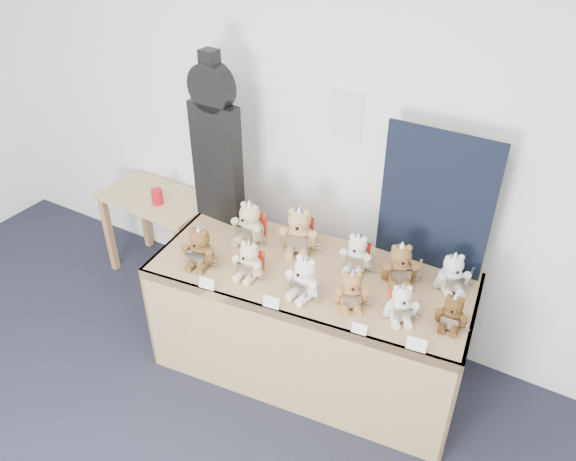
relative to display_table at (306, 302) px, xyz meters
The scene contains 21 objects.
room_shell 1.14m from the display_table, 99.40° to the left, with size 6.00×6.00×6.00m.
display_table is the anchor object (origin of this frame).
side_table 1.55m from the display_table, 165.17° to the left, with size 0.86×0.50×0.70m.
guitar_case 1.13m from the display_table, 159.57° to the left, with size 0.35×0.12×1.12m.
navy_board 0.95m from the display_table, 42.78° to the left, with size 0.64×0.02×0.85m, color black.
red_cup 1.46m from the display_table, 167.01° to the left, with size 0.08×0.08×0.11m, color #B40C1C.
teddy_front_far_left 0.70m from the display_table, 163.22° to the right, with size 0.24×0.21×0.29m.
teddy_front_left 0.43m from the display_table, 156.89° to the right, with size 0.21×0.18×0.26m.
teddy_front_centre 0.31m from the display_table, 65.24° to the right, with size 0.24×0.20×0.29m.
teddy_front_right 0.42m from the display_table, 12.52° to the right, with size 0.21×0.20×0.25m.
teddy_front_far_right 0.64m from the display_table, ahead, with size 0.20×0.20×0.25m.
teddy_front_end 0.87m from the display_table, ahead, with size 0.19×0.16×0.23m.
teddy_back_left 0.60m from the display_table, 161.15° to the left, with size 0.25×0.21×0.31m.
teddy_back_centre_left 0.43m from the display_table, 127.22° to the left, with size 0.28×0.26×0.33m.
teddy_back_centre_right 0.42m from the display_table, 50.88° to the left, with size 0.22×0.19×0.26m.
teddy_back_right 0.60m from the display_table, 28.99° to the left, with size 0.24×0.23×0.28m.
teddy_back_end 0.86m from the display_table, 24.50° to the left, with size 0.22×0.22×0.26m.
entry_card_a 0.60m from the display_table, 141.42° to the right, with size 0.10×0.00×0.07m, color silver.
entry_card_b 0.37m from the display_table, 98.60° to the right, with size 0.09×0.00×0.07m, color silver.
entry_card_c 0.55m from the display_table, 29.27° to the right, with size 0.08×0.00×0.06m, color silver.
entry_card_d 0.79m from the display_table, 16.27° to the right, with size 0.10×0.00×0.07m, color silver.
Camera 1 is at (1.50, -0.41, 2.82)m, focal length 35.00 mm.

